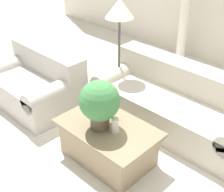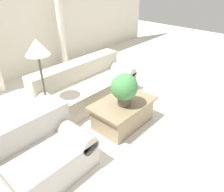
# 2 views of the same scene
# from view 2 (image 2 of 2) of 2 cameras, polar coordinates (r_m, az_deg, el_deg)

# --- Properties ---
(ground_plane) EXTENTS (16.00, 16.00, 0.00)m
(ground_plane) POSITION_cam_2_polar(r_m,az_deg,el_deg) (4.24, -1.02, -5.40)
(ground_plane) COLOR silver
(wall_back) EXTENTS (10.00, 0.06, 3.20)m
(wall_back) POSITION_cam_2_polar(r_m,az_deg,el_deg) (5.99, -24.07, 19.45)
(wall_back) COLOR silver
(wall_back) RESTS_ON ground_plane
(sofa_long) EXTENTS (2.22, 0.94, 0.80)m
(sofa_long) POSITION_cam_2_polar(r_m,az_deg,el_deg) (4.65, -7.00, 2.52)
(sofa_long) COLOR beige
(sofa_long) RESTS_ON ground_plane
(loveseat) EXTENTS (1.43, 0.94, 0.80)m
(loveseat) POSITION_cam_2_polar(r_m,az_deg,el_deg) (3.16, -20.02, -14.59)
(loveseat) COLOR beige
(loveseat) RESTS_ON ground_plane
(coffee_table) EXTENTS (1.13, 0.73, 0.47)m
(coffee_table) POSITION_cam_2_polar(r_m,az_deg,el_deg) (3.93, 2.79, -4.43)
(coffee_table) COLOR #998466
(coffee_table) RESTS_ON ground_plane
(potted_plant) EXTENTS (0.45, 0.45, 0.57)m
(potted_plant) POSITION_cam_2_polar(r_m,az_deg,el_deg) (3.56, 3.23, 2.13)
(potted_plant) COLOR brown
(potted_plant) RESTS_ON coffee_table
(pillar_candle) EXTENTS (0.08, 0.08, 0.18)m
(pillar_candle) POSITION_cam_2_polar(r_m,az_deg,el_deg) (3.83, 4.32, 0.20)
(pillar_candle) COLOR silver
(pillar_candle) RESTS_ON coffee_table
(floor_lamp) EXTENTS (0.40, 0.40, 1.55)m
(floor_lamp) POSITION_cam_2_polar(r_m,az_deg,el_deg) (3.70, -18.88, 10.93)
(floor_lamp) COLOR #4C473D
(floor_lamp) RESTS_ON ground_plane
(column_right) EXTENTS (0.25, 0.25, 2.29)m
(column_right) POSITION_cam_2_polar(r_m,az_deg,el_deg) (6.14, -13.20, 17.27)
(column_right) COLOR silver
(column_right) RESTS_ON ground_plane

